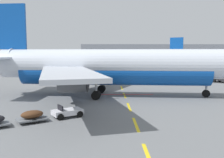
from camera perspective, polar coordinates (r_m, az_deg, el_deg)
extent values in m
plane|color=slate|center=(57.29, 24.12, -0.20)|extent=(400.00, 400.00, 0.00)
cube|color=yellow|center=(14.41, 8.41, -17.39)|extent=(0.24, 4.00, 0.01)
cube|color=yellow|center=(20.23, 5.52, -10.39)|extent=(0.24, 4.00, 0.01)
cube|color=yellow|center=(26.42, 3.96, -6.45)|extent=(0.24, 4.00, 0.01)
cube|color=yellow|center=(33.45, 2.92, -3.79)|extent=(0.24, 4.00, 0.01)
cube|color=yellow|center=(40.39, 2.26, -2.08)|extent=(0.24, 4.00, 0.01)
cube|color=yellow|center=(46.47, 1.85, -1.01)|extent=(0.24, 4.00, 0.01)
cube|color=yellow|center=(53.30, 1.49, -0.10)|extent=(0.24, 4.00, 0.01)
cube|color=yellow|center=(58.77, 1.27, 0.48)|extent=(0.24, 4.00, 0.01)
cube|color=yellow|center=(64.77, 1.07, 1.00)|extent=(0.24, 4.00, 0.01)
cube|color=yellow|center=(71.82, 0.88, 1.50)|extent=(0.24, 4.00, 0.01)
cube|color=yellow|center=(77.71, 0.74, 1.84)|extent=(0.24, 4.00, 0.01)
cube|color=yellow|center=(83.34, 0.63, 2.13)|extent=(0.24, 4.00, 0.01)
cube|color=yellow|center=(90.64, 0.51, 2.45)|extent=(0.24, 4.00, 0.01)
cube|color=yellow|center=(97.69, 0.41, 2.71)|extent=(0.24, 4.00, 0.01)
cube|color=#B21414|center=(34.16, 2.84, -3.58)|extent=(8.00, 0.40, 0.01)
cylinder|color=silver|center=(32.41, 0.47, 3.55)|extent=(30.33, 6.76, 3.80)
cylinder|color=#0F479E|center=(32.48, 0.46, 1.71)|extent=(24.73, 5.91, 3.50)
cube|color=#0F479E|center=(36.40, -22.53, 11.09)|extent=(4.41, 0.79, 6.00)
cube|color=silver|center=(39.42, -21.06, 4.70)|extent=(3.82, 6.69, 0.24)
cube|color=#B7BCC6|center=(41.34, -4.15, 3.42)|extent=(11.53, 17.44, 0.36)
cube|color=#B7BCC6|center=(24.71, -10.28, 1.56)|extent=(8.66, 17.65, 0.36)
cylinder|color=#4C4F54|center=(38.50, -5.05, 1.05)|extent=(3.39, 2.41, 2.10)
cylinder|color=black|center=(38.26, -2.69, 1.04)|extent=(0.30, 1.79, 1.79)
cylinder|color=#4C4F54|center=(27.79, -8.92, -0.93)|extent=(3.39, 2.41, 2.10)
cylinder|color=black|center=(27.45, -5.67, -0.97)|extent=(0.30, 1.79, 1.79)
cylinder|color=gray|center=(33.87, 20.97, -0.94)|extent=(0.28, 0.28, 2.67)
cylinder|color=black|center=(34.05, 20.89, -3.17)|extent=(1.01, 0.38, 0.99)
cylinder|color=gray|center=(35.38, -2.45, -0.22)|extent=(0.28, 0.28, 2.61)
cylinder|color=black|center=(35.89, -2.37, -2.23)|extent=(1.13, 0.46, 1.10)
cylinder|color=black|center=(35.21, -2.51, -2.39)|extent=(1.13, 0.46, 1.10)
cylinder|color=gray|center=(30.27, -3.69, -1.29)|extent=(0.28, 0.28, 2.61)
cylinder|color=black|center=(30.80, -3.58, -3.61)|extent=(1.13, 0.46, 1.10)
cylinder|color=black|center=(30.12, -3.77, -3.84)|extent=(1.13, 0.46, 1.10)
cylinder|color=silver|center=(72.72, 5.85, 4.26)|extent=(22.79, 14.29, 3.06)
cylinder|color=#0F479E|center=(72.75, 5.85, 3.59)|extent=(18.71, 11.92, 2.82)
cone|color=silver|center=(78.04, -2.47, 4.40)|extent=(3.91, 3.99, 3.00)
cone|color=silver|center=(69.00, 15.73, 4.29)|extent=(4.22, 3.91, 2.61)
cube|color=#192333|center=(77.61, -1.93, 4.79)|extent=(2.23, 2.64, 0.48)
cube|color=#0F479E|center=(69.31, 14.66, 7.27)|extent=(3.26, 1.95, 4.84)
cube|color=silver|center=(66.66, 14.55, 4.46)|extent=(4.73, 5.77, 0.19)
cube|color=silver|center=(71.70, 15.50, 4.53)|extent=(4.73, 5.77, 0.19)
cube|color=#B7BCC6|center=(65.18, 6.23, 3.71)|extent=(12.76, 12.07, 0.29)
cube|color=#B7BCC6|center=(78.10, 9.92, 4.04)|extent=(6.02, 14.16, 0.29)
cylinder|color=#4C4F54|center=(67.45, 7.06, 2.78)|extent=(3.08, 2.72, 1.69)
cylinder|color=black|center=(67.91, 6.04, 2.82)|extent=(0.77, 1.31, 1.44)
cylinder|color=#4C4F54|center=(75.81, 9.43, 3.11)|extent=(3.08, 2.72, 1.69)
cylinder|color=black|center=(76.22, 8.51, 3.14)|extent=(0.77, 1.31, 1.44)
cylinder|color=gray|center=(76.88, -0.82, 2.90)|extent=(0.23, 0.23, 2.15)
cylinder|color=black|center=(76.95, -0.82, 2.10)|extent=(0.81, 0.58, 0.80)
cylinder|color=gray|center=(70.27, 6.42, 2.58)|extent=(0.23, 0.23, 2.11)
cylinder|color=black|center=(70.07, 6.33, 1.71)|extent=(0.91, 0.67, 0.89)
cylinder|color=black|center=(70.60, 6.50, 1.74)|extent=(0.91, 0.67, 0.89)
cylinder|color=gray|center=(74.18, 7.60, 2.75)|extent=(0.23, 0.23, 2.11)
cylinder|color=black|center=(73.99, 7.51, 1.92)|extent=(0.91, 0.67, 0.89)
cylinder|color=black|center=(74.52, 7.66, 1.95)|extent=(0.91, 0.67, 0.89)
cube|color=#194799|center=(52.81, 23.02, 1.09)|extent=(3.27, 3.29, 1.10)
cube|color=#192333|center=(53.37, 21.94, 1.29)|extent=(1.57, 1.21, 0.64)
cylinder|color=black|center=(51.83, 22.39, -0.20)|extent=(0.80, 0.93, 0.96)
cylinder|color=black|center=(53.92, 23.65, -0.03)|extent=(0.80, 0.93, 0.96)
cube|color=silver|center=(22.61, -10.27, -7.49)|extent=(2.95, 2.55, 0.44)
cube|color=black|center=(22.29, -11.84, -6.67)|extent=(0.69, 1.02, 0.56)
cylinder|color=black|center=(23.62, -8.84, -7.33)|extent=(0.57, 0.45, 0.56)
cylinder|color=black|center=(22.38, -7.40, -8.06)|extent=(0.57, 0.45, 0.56)
cylinder|color=black|center=(22.98, -13.04, -7.79)|extent=(0.57, 0.45, 0.56)
cylinder|color=black|center=(21.70, -11.81, -8.59)|extent=(0.57, 0.45, 0.56)
cube|color=slate|center=(21.73, -17.94, -8.74)|extent=(2.83, 2.53, 0.12)
ellipsoid|color=#4C2D19|center=(21.64, -17.98, -7.77)|extent=(2.18, 1.97, 0.64)
cylinder|color=black|center=(22.38, -18.37, -8.48)|extent=(0.45, 0.35, 0.44)
cylinder|color=black|center=(21.11, -17.48, -9.33)|extent=(0.45, 0.35, 0.44)
cube|color=gray|center=(159.90, 9.56, 5.87)|extent=(90.00, 20.90, 10.82)
cube|color=#192333|center=(149.57, 10.30, 6.06)|extent=(82.80, 0.12, 3.90)
cube|color=gray|center=(162.98, 14.32, 7.95)|extent=(6.00, 5.00, 1.60)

